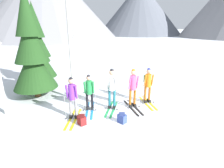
# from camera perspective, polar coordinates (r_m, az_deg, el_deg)

# --- Properties ---
(ground_plane) EXTENTS (400.00, 400.00, 0.00)m
(ground_plane) POSITION_cam_1_polar(r_m,az_deg,el_deg) (7.89, -1.13, -8.52)
(ground_plane) COLOR white
(skier_in_purple) EXTENTS (0.61, 1.73, 1.74)m
(skier_in_purple) POSITION_cam_1_polar(r_m,az_deg,el_deg) (7.05, -12.88, -3.69)
(skier_in_purple) COLOR yellow
(skier_in_purple) RESTS_ON ground
(skier_in_green) EXTENTS (0.61, 1.70, 1.62)m
(skier_in_green) POSITION_cam_1_polar(r_m,az_deg,el_deg) (7.66, -7.47, -2.15)
(skier_in_green) COLOR #1E84D1
(skier_in_green) RESTS_ON ground
(skier_in_white) EXTENTS (0.70, 1.67, 1.86)m
(skier_in_white) POSITION_cam_1_polar(r_m,az_deg,el_deg) (7.64, -0.01, -0.73)
(skier_in_white) COLOR green
(skier_in_white) RESTS_ON ground
(skier_in_pink) EXTENTS (0.73, 1.71, 1.82)m
(skier_in_pink) POSITION_cam_1_polar(r_m,az_deg,el_deg) (7.85, 6.90, -0.79)
(skier_in_pink) COLOR black
(skier_in_pink) RESTS_ON ground
(skier_in_orange) EXTENTS (0.62, 1.71, 1.74)m
(skier_in_orange) POSITION_cam_1_polar(r_m,az_deg,el_deg) (8.46, 11.68, 0.18)
(skier_in_orange) COLOR yellow
(skier_in_orange) RESTS_ON ground
(pine_tree_near) EXTENTS (2.18, 2.18, 5.27)m
(pine_tree_near) POSITION_cam_1_polar(r_m,az_deg,el_deg) (9.57, -24.90, 9.79)
(pine_tree_near) COLOR #51381E
(pine_tree_near) RESTS_ON ground
(pine_tree_mid) EXTENTS (2.05, 2.05, 4.95)m
(pine_tree_mid) POSITION_cam_1_polar(r_m,az_deg,el_deg) (11.90, -23.40, 10.65)
(pine_tree_mid) COLOR #51381E
(pine_tree_mid) RESTS_ON ground
(birch_tree_slender) EXTENTS (0.88, 0.53, 4.63)m
(birch_tree_slender) POSITION_cam_1_polar(r_m,az_deg,el_deg) (8.62, -13.18, 9.77)
(birch_tree_slender) COLOR silver
(birch_tree_slender) RESTS_ON ground
(backpack_on_snow_front) EXTENTS (0.38, 0.40, 0.38)m
(backpack_on_snow_front) POSITION_cam_1_polar(r_m,az_deg,el_deg) (6.86, -9.90, -11.51)
(backpack_on_snow_front) COLOR maroon
(backpack_on_snow_front) RESTS_ON ground
(backpack_on_snow_beside) EXTENTS (0.40, 0.40, 0.38)m
(backpack_on_snow_beside) POSITION_cam_1_polar(r_m,az_deg,el_deg) (6.89, 3.31, -11.10)
(backpack_on_snow_beside) COLOR #384C99
(backpack_on_snow_beside) RESTS_ON ground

